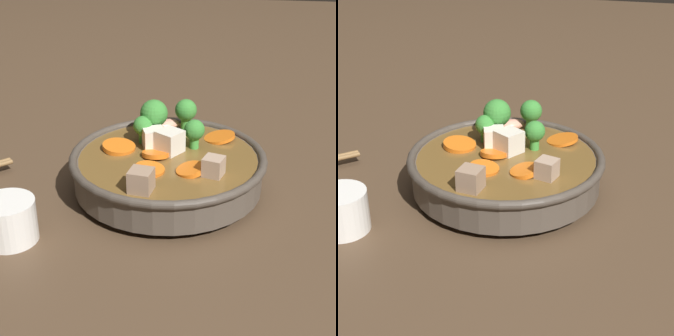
{
  "view_description": "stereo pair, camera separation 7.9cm",
  "coord_description": "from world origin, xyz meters",
  "views": [
    {
      "loc": [
        -0.7,
        -0.1,
        0.4
      ],
      "look_at": [
        0.0,
        0.0,
        0.04
      ],
      "focal_mm": 60.0,
      "sensor_mm": 36.0,
      "label": 1
    },
    {
      "loc": [
        -0.68,
        -0.18,
        0.4
      ],
      "look_at": [
        0.0,
        0.0,
        0.04
      ],
      "focal_mm": 60.0,
      "sensor_mm": 36.0,
      "label": 2
    }
  ],
  "objects": [
    {
      "name": "tea_cup",
      "position": [
        -0.15,
        0.18,
        0.03
      ],
      "size": [
        0.07,
        0.07,
        0.05
      ],
      "color": "white",
      "rests_on": "ground_plane"
    },
    {
      "name": "stirfry_bowl",
      "position": [
        0.0,
        0.0,
        0.04
      ],
      "size": [
        0.28,
        0.28,
        0.11
      ],
      "color": "#51473D",
      "rests_on": "ground_plane"
    },
    {
      "name": "ground_plane",
      "position": [
        0.0,
        0.0,
        0.0
      ],
      "size": [
        3.0,
        3.0,
        0.0
      ],
      "primitive_type": "plane",
      "color": "#4C3826"
    }
  ]
}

